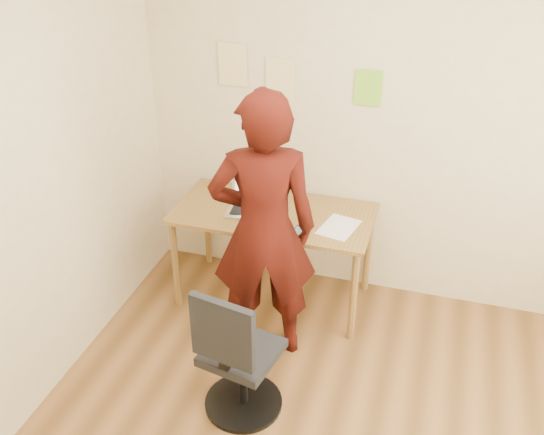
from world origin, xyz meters
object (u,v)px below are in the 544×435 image
(office_chair, at_px, (237,362))
(person, at_px, (264,231))
(desk, at_px, (274,222))
(phone, at_px, (298,231))
(laptop, at_px, (253,203))

(office_chair, xyz_separation_m, person, (-0.03, 0.62, 0.52))
(desk, height_order, phone, phone)
(desk, relative_size, phone, 10.32)
(desk, distance_m, phone, 0.33)
(desk, bearing_deg, office_chair, -83.65)
(person, bearing_deg, desk, -98.46)
(person, bearing_deg, office_chair, 74.32)
(phone, bearing_deg, desk, 144.60)
(phone, bearing_deg, office_chair, -89.97)
(desk, height_order, laptop, laptop)
(desk, xyz_separation_m, office_chair, (0.13, -1.15, -0.26))
(phone, distance_m, office_chair, 1.01)
(person, bearing_deg, laptop, -83.52)
(phone, bearing_deg, laptop, 158.64)
(person, bearing_deg, phone, -131.94)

